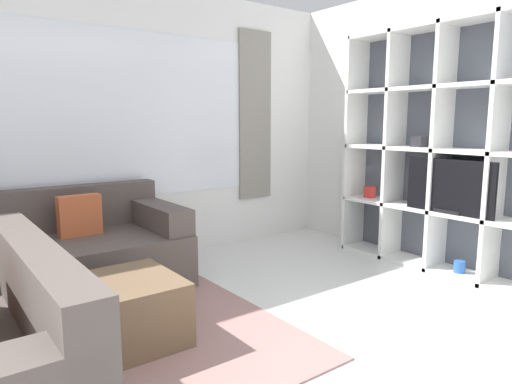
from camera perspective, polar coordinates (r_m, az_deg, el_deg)
wall_back at (r=4.65m, az=-14.98°, el=8.13°), size 5.80×0.11×2.70m
wall_right at (r=4.84m, az=20.66°, el=7.80°), size 0.07×4.52×2.70m
area_rug at (r=3.14m, az=-21.84°, el=-17.95°), size 2.60×2.18×0.01m
shelving_unit at (r=4.55m, az=22.40°, el=4.68°), size 0.35×2.06×2.26m
couch_main at (r=4.04m, az=-22.25°, el=-7.36°), size 1.76×0.99×0.83m
ottoman at (r=3.07m, az=-15.60°, el=-14.12°), size 0.59×0.66×0.42m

